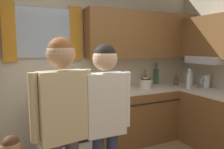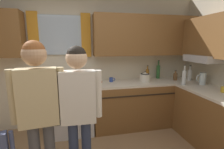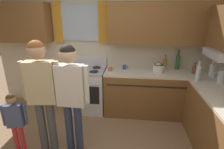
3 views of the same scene
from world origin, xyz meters
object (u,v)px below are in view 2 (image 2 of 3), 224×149
at_px(cup_terracotta, 99,82).
at_px(stovetop_kettle, 145,77).
at_px(stove_oven, 72,108).
at_px(water_pitcher, 202,79).
at_px(mug_mustard_yellow, 224,89).
at_px(bottle_wine_green, 158,71).
at_px(bottle_oil_amber, 147,74).
at_px(adult_in_plaid, 78,102).
at_px(bottle_milk_white, 190,75).
at_px(bottle_squat_brown, 175,76).
at_px(mug_cobalt_blue, 111,80).
at_px(adult_holding_child, 39,103).
at_px(bottle_tall_clear, 184,77).

distance_m(cup_terracotta, stovetop_kettle, 0.93).
bearing_deg(cup_terracotta, stove_oven, 175.25).
bearing_deg(stove_oven, water_pitcher, -11.03).
bearing_deg(water_pitcher, mug_mustard_yellow, -94.34).
distance_m(stove_oven, bottle_wine_green, 1.93).
bearing_deg(bottle_oil_amber, water_pitcher, -41.73).
height_order(bottle_wine_green, adult_in_plaid, adult_in_plaid).
distance_m(bottle_milk_white, mug_mustard_yellow, 0.85).
relative_size(bottle_squat_brown, adult_in_plaid, 0.13).
bearing_deg(mug_cobalt_blue, adult_in_plaid, -115.41).
relative_size(stove_oven, bottle_milk_white, 3.51).
bearing_deg(adult_holding_child, bottle_milk_white, 24.16).
relative_size(mug_cobalt_blue, stovetop_kettle, 0.42).
distance_m(adult_holding_child, adult_in_plaid, 0.39).
xyz_separation_m(bottle_wine_green, adult_holding_child, (-2.10, -1.51, -0.00)).
bearing_deg(adult_holding_child, water_pitcher, 17.54).
bearing_deg(adult_in_plaid, stove_oven, 95.42).
xyz_separation_m(stove_oven, cup_terracotta, (0.50, -0.04, 0.47)).
height_order(stove_oven, adult_in_plaid, adult_in_plaid).
relative_size(stovetop_kettle, adult_in_plaid, 0.17).
bearing_deg(bottle_wine_green, mug_mustard_yellow, -67.47).
bearing_deg(mug_mustard_yellow, bottle_oil_amber, 121.78).
relative_size(bottle_tall_clear, bottle_wine_green, 0.93).
height_order(mug_mustard_yellow, stovetop_kettle, stovetop_kettle).
xyz_separation_m(mug_cobalt_blue, stovetop_kettle, (0.65, -0.12, 0.05)).
height_order(bottle_wine_green, water_pitcher, bottle_wine_green).
height_order(water_pitcher, adult_in_plaid, adult_in_plaid).
bearing_deg(bottle_squat_brown, mug_cobalt_blue, 174.41).
bearing_deg(bottle_tall_clear, adult_in_plaid, -155.41).
distance_m(bottle_milk_white, mug_cobalt_blue, 1.60).
xyz_separation_m(cup_terracotta, water_pitcher, (1.85, -0.42, 0.07)).
xyz_separation_m(bottle_milk_white, stovetop_kettle, (-0.93, 0.09, -0.02)).
bearing_deg(stovetop_kettle, bottle_milk_white, -5.67).
relative_size(bottle_milk_white, bottle_oil_amber, 1.09).
bearing_deg(bottle_milk_white, cup_terracotta, 177.89).
xyz_separation_m(bottle_wine_green, water_pitcher, (0.52, -0.68, -0.04)).
height_order(bottle_milk_white, bottle_oil_amber, bottle_milk_white).
bearing_deg(stove_oven, mug_mustard_yellow, -22.40).
bearing_deg(adult_in_plaid, bottle_wine_green, 40.95).
bearing_deg(mug_mustard_yellow, bottle_tall_clear, 118.04).
bearing_deg(water_pitcher, bottle_milk_white, 89.63).
relative_size(bottle_tall_clear, adult_holding_child, 0.22).
height_order(mug_cobalt_blue, adult_holding_child, adult_holding_child).
bearing_deg(adult_holding_child, cup_terracotta, 58.39).
distance_m(mug_mustard_yellow, stovetop_kettle, 1.29).
bearing_deg(water_pitcher, cup_terracotta, 167.33).
height_order(bottle_wine_green, adult_holding_child, adult_holding_child).
xyz_separation_m(cup_terracotta, mug_mustard_yellow, (1.82, -0.91, 0.01)).
relative_size(stove_oven, mug_mustard_yellow, 9.15).
relative_size(stovetop_kettle, adult_holding_child, 0.16).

